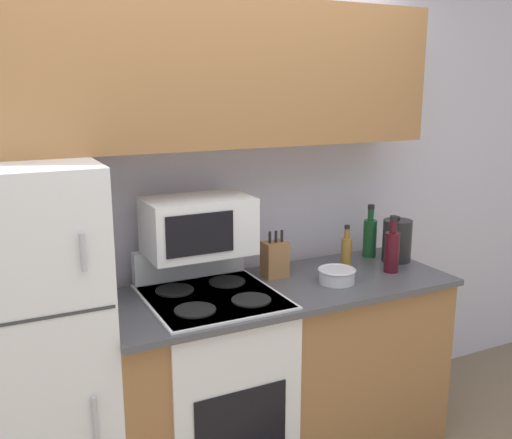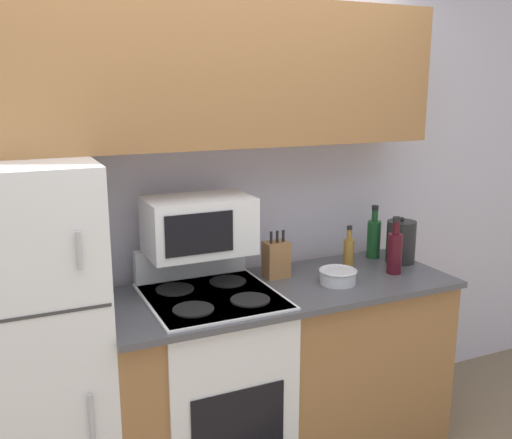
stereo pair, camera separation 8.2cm
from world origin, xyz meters
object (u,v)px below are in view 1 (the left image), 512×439
at_px(bottle_vinegar, 346,252).
at_px(kettle, 397,240).
at_px(microwave, 198,226).
at_px(stove, 214,386).
at_px(bowl, 337,275).
at_px(bottle_wine_green, 370,236).
at_px(knife_block, 275,259).
at_px(bottle_wine_red, 392,250).
at_px(refrigerator, 26,356).

relative_size(bottle_vinegar, kettle, 0.94).
bearing_deg(bottle_vinegar, microwave, 174.72).
height_order(stove, microwave, microwave).
distance_m(bottle_vinegar, kettle, 0.34).
xyz_separation_m(bowl, bottle_wine_green, (0.42, 0.29, 0.08)).
bearing_deg(bowl, kettle, 17.28).
distance_m(stove, knife_block, 0.69).
height_order(stove, bottle_wine_red, bottle_wine_red).
bearing_deg(kettle, bowl, -162.72).
bearing_deg(kettle, bottle_wine_green, 120.95).
height_order(knife_block, bottle_wine_green, bottle_wine_green).
relative_size(microwave, bottle_vinegar, 2.07).
bearing_deg(microwave, bottle_vinegar, -5.28).
bearing_deg(microwave, refrigerator, -172.86).
distance_m(microwave, bowl, 0.73).
bearing_deg(bottle_vinegar, bowl, -136.47).
bearing_deg(microwave, stove, -88.34).
relative_size(microwave, knife_block, 2.04).
distance_m(knife_block, kettle, 0.74).
relative_size(knife_block, bottle_wine_red, 0.81).
relative_size(refrigerator, bowl, 8.53).
relative_size(refrigerator, kettle, 6.29).
distance_m(stove, bottle_wine_red, 1.14).
distance_m(refrigerator, bowl, 1.45).
xyz_separation_m(stove, bottle_vinegar, (0.80, 0.07, 0.54)).
bearing_deg(refrigerator, stove, -3.22).
distance_m(refrigerator, bottle_wine_green, 1.88).
bearing_deg(bottle_wine_green, knife_block, -173.42).
height_order(refrigerator, bottle_wine_green, refrigerator).
height_order(bottle_wine_green, kettle, bottle_wine_green).
bearing_deg(refrigerator, kettle, 0.78).
bearing_deg(bottle_vinegar, kettle, -0.03).
relative_size(knife_block, kettle, 0.95).
relative_size(bowl, kettle, 0.74).
bearing_deg(kettle, bottle_vinegar, 179.97).
xyz_separation_m(refrigerator, bottle_wine_red, (1.79, -0.12, 0.25)).
distance_m(refrigerator, stove, 0.87).
bearing_deg(bottle_wine_red, microwave, 167.62).
bearing_deg(bowl, bottle_vinegar, 43.53).
xyz_separation_m(refrigerator, knife_block, (1.21, 0.09, 0.23)).
xyz_separation_m(bottle_wine_red, kettle, (0.15, 0.14, -0.00)).
xyz_separation_m(stove, bottle_wine_green, (1.05, 0.21, 0.57)).
height_order(knife_block, bottle_wine_red, bottle_wine_red).
relative_size(microwave, bowl, 2.63).
bearing_deg(kettle, refrigerator, -179.22).
distance_m(microwave, bottle_wine_red, 1.03).
xyz_separation_m(stove, knife_block, (0.40, 0.13, 0.54)).
relative_size(refrigerator, stove, 1.45).
distance_m(knife_block, bowl, 0.32).
height_order(refrigerator, bowl, refrigerator).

